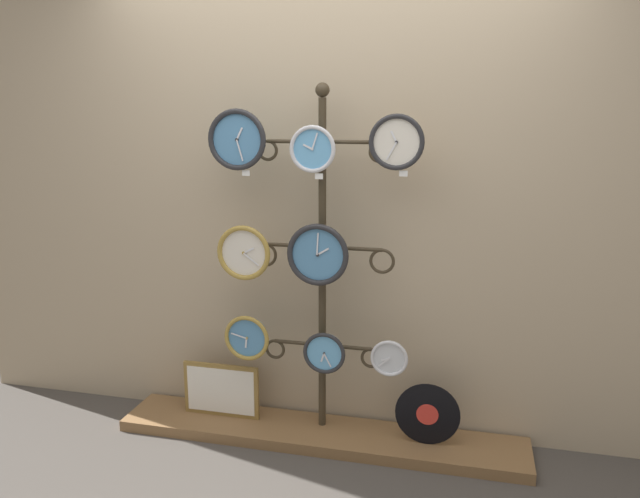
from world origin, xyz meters
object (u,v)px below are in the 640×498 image
Objects in this scene: clock_top_center at (313,149)px; picture_frame at (221,390)px; clock_middle_center at (317,255)px; clock_top_right at (397,142)px; display_stand at (322,318)px; clock_middle_left at (244,253)px; vinyl_record at (427,414)px; clock_bottom_center at (324,353)px; clock_bottom_left at (247,338)px; clock_bottom_right at (389,358)px; clock_top_left at (237,140)px.

picture_frame is (-0.55, 0.06, -1.35)m from clock_top_center.
clock_top_right is at bearing 0.73° from clock_middle_center.
clock_middle_left is (-0.39, -0.11, 0.36)m from display_stand.
vinyl_record is 0.75× the size of picture_frame.
vinyl_record is at bearing 2.18° from clock_middle_left.
clock_top_right reaches higher than clock_top_center.
clock_top_center reaches higher than clock_bottom_center.
clock_top_center is 1.46m from vinyl_record.
clock_top_center is 0.53× the size of picture_frame.
clock_bottom_left reaches higher than clock_bottom_right.
clock_top_center is at bearing -105.93° from display_stand.
clock_bottom_right is (0.76, 0.01, -0.05)m from clock_bottom_left.
display_stand is at bearing 12.19° from clock_top_left.
clock_top_left is 1.18m from clock_bottom_center.
clock_middle_center is 0.73× the size of picture_frame.
clock_bottom_center is at bearing 0.02° from clock_top_left.
clock_bottom_center reaches higher than clock_bottom_right.
clock_middle_center is at bearing -178.06° from vinyl_record.
picture_frame is at bearing 160.99° from clock_top_left.
clock_bottom_right is at bearing 179.92° from clock_top_right.
clock_bottom_center is 0.34m from clock_bottom_right.
clock_top_right is 0.91× the size of clock_middle_left.
clock_bottom_right reaches higher than vinyl_record.
clock_bottom_right is (0.37, -0.09, -0.15)m from display_stand.
clock_bottom_right is (0.79, 0.00, -1.08)m from clock_top_left.
clock_middle_left is 0.92m from clock_bottom_right.
picture_frame is at bearing 159.88° from clock_bottom_left.
clock_bottom_center is at bearing 1.82° from clock_top_center.
clock_middle_left is at bearing -37.89° from clock_top_left.
clock_top_left is at bearing 154.19° from clock_bottom_left.
clock_top_left is 0.70m from clock_middle_center.
display_stand is 0.73m from vinyl_record.
display_stand is at bearing 110.34° from clock_bottom_center.
clock_top_center is (-0.03, -0.09, 0.89)m from display_stand.
clock_top_center is 0.80× the size of clock_middle_left.
display_stand reaches higher than clock_bottom_left.
clock_middle_center is at bearing -7.23° from clock_top_center.
clock_middle_center is (-0.00, -0.09, 0.37)m from display_stand.
clock_middle_left is 0.90× the size of clock_middle_center.
vinyl_record is at bearing -2.00° from picture_frame.
clock_middle_center is (-0.38, -0.00, -0.56)m from clock_top_right.
display_stand is 8.36× the size of clock_bottom_center.
clock_middle_left reaches higher than picture_frame.
clock_bottom_left is at bearing -178.27° from vinyl_record.
clock_bottom_center is at bearing 180.00° from clock_top_right.
vinyl_record is (0.20, 0.01, -0.29)m from clock_bottom_right.
picture_frame is (-0.57, -0.04, -0.46)m from display_stand.
clock_bottom_left is at bearing -178.01° from clock_top_center.
display_stand is 8.12× the size of clock_top_center.
clock_bottom_right is 0.35m from vinyl_record.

